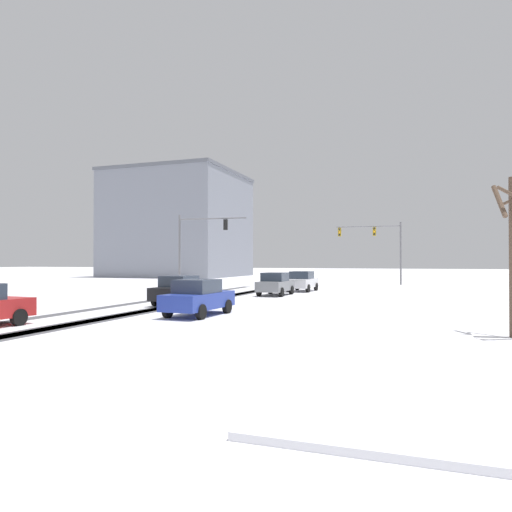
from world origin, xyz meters
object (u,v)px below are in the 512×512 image
car_grey_second (275,284)px  car_black_third (180,290)px  traffic_signal_far_right (377,240)px  car_blue_fourth (198,297)px  car_white_lead (302,281)px  office_building_far_left_block (179,225)px  traffic_signal_near_left (198,238)px

car_grey_second → car_black_third: 9.09m
traffic_signal_far_right → car_blue_fourth: bearing=-99.4°
traffic_signal_far_right → car_black_third: size_ratio=1.62×
traffic_signal_far_right → car_blue_fourth: size_ratio=1.60×
car_grey_second → car_blue_fourth: size_ratio=0.99×
car_black_third → car_blue_fourth: size_ratio=0.99×
car_white_lead → car_black_third: size_ratio=1.01×
car_blue_fourth → car_black_third: bearing=127.0°
car_black_third → office_building_far_left_block: office_building_far_left_block is taller
car_black_third → office_building_far_left_block: (-23.97, 43.70, 7.47)m
car_white_lead → car_grey_second: same height
traffic_signal_far_right → car_white_lead: size_ratio=1.61×
car_white_lead → traffic_signal_far_right: bearing=70.4°
traffic_signal_far_right → car_white_lead: traffic_signal_far_right is taller
car_white_lead → car_blue_fourth: same height
traffic_signal_far_right → car_grey_second: traffic_signal_far_right is taller
traffic_signal_near_left → traffic_signal_far_right: same height
traffic_signal_far_right → car_black_third: 28.63m
traffic_signal_near_left → car_grey_second: 10.34m
car_grey_second → car_black_third: bearing=-109.0°
traffic_signal_far_right → office_building_far_left_block: office_building_far_left_block is taller
office_building_far_left_block → traffic_signal_near_left: bearing=-58.8°
traffic_signal_near_left → office_building_far_left_block: 35.79m
traffic_signal_near_left → car_grey_second: size_ratio=1.58×
office_building_far_left_block → car_white_lead: bearing=-47.4°
car_grey_second → car_black_third: size_ratio=1.00×
car_blue_fourth → car_grey_second: bearing=91.6°
traffic_signal_near_left → car_blue_fourth: bearing=-63.4°
car_grey_second → car_blue_fourth: bearing=-88.4°
traffic_signal_far_right → car_grey_second: 19.66m
car_black_third → car_blue_fourth: (3.32, -4.42, 0.00)m
car_black_third → car_blue_fourth: 5.53m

